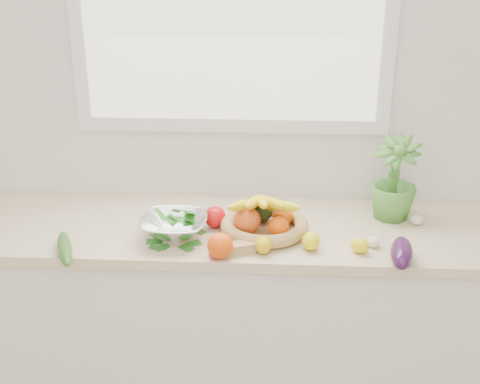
# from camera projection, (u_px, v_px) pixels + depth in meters

# --- Properties ---
(back_wall) EXTENTS (4.50, 0.02, 2.70)m
(back_wall) POSITION_uv_depth(u_px,v_px,m) (232.00, 96.00, 2.50)
(back_wall) COLOR white
(back_wall) RESTS_ON ground
(counter_cabinet) EXTENTS (2.20, 0.58, 0.86)m
(counter_cabinet) POSITION_uv_depth(u_px,v_px,m) (229.00, 324.00, 2.57)
(counter_cabinet) COLOR silver
(counter_cabinet) RESTS_ON ground
(countertop) EXTENTS (2.24, 0.62, 0.04)m
(countertop) POSITION_uv_depth(u_px,v_px,m) (228.00, 229.00, 2.40)
(countertop) COLOR beige
(countertop) RESTS_ON counter_cabinet
(orange_loose) EXTENTS (0.10, 0.10, 0.09)m
(orange_loose) POSITION_uv_depth(u_px,v_px,m) (220.00, 246.00, 2.12)
(orange_loose) COLOR #FA4D07
(orange_loose) RESTS_ON countertop
(lemon_a) EXTENTS (0.08, 0.09, 0.07)m
(lemon_a) POSITION_uv_depth(u_px,v_px,m) (311.00, 241.00, 2.19)
(lemon_a) COLOR yellow
(lemon_a) RESTS_ON countertop
(lemon_b) EXTENTS (0.07, 0.08, 0.06)m
(lemon_b) POSITION_uv_depth(u_px,v_px,m) (263.00, 245.00, 2.16)
(lemon_b) COLOR gold
(lemon_b) RESTS_ON countertop
(lemon_c) EXTENTS (0.09, 0.09, 0.06)m
(lemon_c) POSITION_uv_depth(u_px,v_px,m) (360.00, 246.00, 2.16)
(lemon_c) COLOR yellow
(lemon_c) RESTS_ON countertop
(apple) EXTENTS (0.11, 0.11, 0.09)m
(apple) POSITION_uv_depth(u_px,v_px,m) (215.00, 217.00, 2.36)
(apple) COLOR red
(apple) RESTS_ON countertop
(ginger) EXTENTS (0.13, 0.09, 0.04)m
(ginger) POSITION_uv_depth(u_px,v_px,m) (238.00, 248.00, 2.16)
(ginger) COLOR tan
(ginger) RESTS_ON countertop
(garlic_a) EXTENTS (0.06, 0.06, 0.05)m
(garlic_a) POSITION_uv_depth(u_px,v_px,m) (301.00, 223.00, 2.35)
(garlic_a) COLOR silver
(garlic_a) RESTS_ON countertop
(garlic_b) EXTENTS (0.06, 0.06, 0.04)m
(garlic_b) POSITION_uv_depth(u_px,v_px,m) (417.00, 219.00, 2.38)
(garlic_b) COLOR white
(garlic_b) RESTS_ON countertop
(garlic_c) EXTENTS (0.05, 0.05, 0.04)m
(garlic_c) POSITION_uv_depth(u_px,v_px,m) (373.00, 242.00, 2.21)
(garlic_c) COLOR white
(garlic_c) RESTS_ON countertop
(eggplant) EXTENTS (0.11, 0.21, 0.08)m
(eggplant) POSITION_uv_depth(u_px,v_px,m) (402.00, 253.00, 2.09)
(eggplant) COLOR #320F39
(eggplant) RESTS_ON countertop
(cucumber) EXTENTS (0.14, 0.27, 0.05)m
(cucumber) POSITION_uv_depth(u_px,v_px,m) (65.00, 248.00, 2.15)
(cucumber) COLOR #235017
(cucumber) RESTS_ON countertop
(radish) EXTENTS (0.04, 0.04, 0.03)m
(radish) POSITION_uv_depth(u_px,v_px,m) (213.00, 254.00, 2.13)
(radish) COLOR red
(radish) RESTS_ON countertop
(potted_herb) EXTENTS (0.25, 0.25, 0.34)m
(potted_herb) POSITION_uv_depth(u_px,v_px,m) (394.00, 179.00, 2.39)
(potted_herb) COLOR #4A8D33
(potted_herb) RESTS_ON countertop
(fruit_basket) EXTENTS (0.38, 0.38, 0.18)m
(fruit_basket) POSITION_uv_depth(u_px,v_px,m) (264.00, 220.00, 2.31)
(fruit_basket) COLOR #B37E4F
(fruit_basket) RESTS_ON countertop
(colander_with_spinach) EXTENTS (0.26, 0.26, 0.13)m
(colander_with_spinach) POSITION_uv_depth(u_px,v_px,m) (174.00, 222.00, 2.26)
(colander_with_spinach) COLOR white
(colander_with_spinach) RESTS_ON countertop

